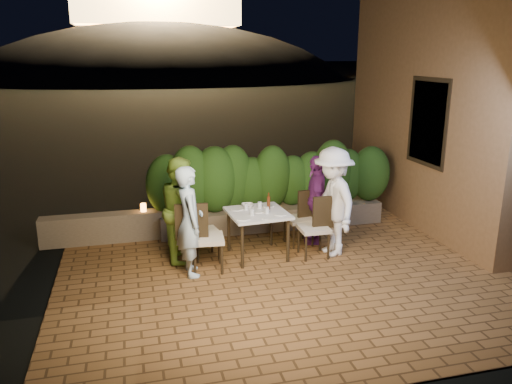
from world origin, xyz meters
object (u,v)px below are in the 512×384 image
object	(u,v)px
chair_left_back	(205,231)
diner_purple	(316,200)
parapet_lamp	(143,208)
dining_table	(258,234)
diner_white	(333,202)
beer_bottle	(269,201)
diner_green	(182,209)
chair_left_front	(207,237)
diner_blue	(190,221)
chair_right_back	(299,218)
chair_right_front	(314,227)
bowl	(248,205)

from	to	relation	value
chair_left_back	diner_purple	bearing A→B (deg)	-2.54
diner_purple	parapet_lamp	bearing A→B (deg)	-88.13
chair_left_back	dining_table	bearing A→B (deg)	-19.57
diner_white	diner_purple	world-z (taller)	diner_white
beer_bottle	diner_green	xyz separation A→B (m)	(-1.38, 0.12, -0.06)
chair_left_front	diner_blue	xyz separation A→B (m)	(-0.26, -0.07, 0.29)
chair_right_back	diner_blue	world-z (taller)	diner_blue
beer_bottle	parapet_lamp	size ratio (longest dim) A/B	1.97
chair_left_front	diner_white	xyz separation A→B (m)	(2.05, 0.13, 0.36)
dining_table	chair_right_front	distance (m)	0.91
dining_table	diner_white	xyz separation A→B (m)	(1.19, -0.19, 0.51)
dining_table	diner_purple	bearing A→B (deg)	18.09
chair_left_front	parapet_lamp	distance (m)	1.82
chair_left_front	diner_purple	xyz separation A→B (m)	(1.99, 0.69, 0.24)
diner_green	chair_left_front	bearing A→B (deg)	-145.44
diner_blue	parapet_lamp	bearing A→B (deg)	17.66
diner_white	parapet_lamp	distance (m)	3.29
diner_blue	diner_green	distance (m)	0.60
chair_left_front	diner_green	bearing A→B (deg)	126.27
dining_table	chair_left_front	xyz separation A→B (m)	(-0.86, -0.32, 0.15)
dining_table	beer_bottle	world-z (taller)	beer_bottle
chair_left_front	diner_white	distance (m)	2.08
diner_green	parapet_lamp	bearing A→B (deg)	31.87
diner_blue	diner_green	world-z (taller)	diner_green
beer_bottle	chair_right_back	world-z (taller)	beer_bottle
dining_table	chair_right_front	xyz separation A→B (m)	(0.87, -0.22, 0.12)
diner_green	diner_purple	world-z (taller)	diner_green
chair_right_back	chair_right_front	bearing A→B (deg)	88.24
parapet_lamp	diner_blue	bearing A→B (deg)	-69.81
dining_table	parapet_lamp	world-z (taller)	dining_table
chair_left_front	diner_green	size ratio (longest dim) A/B	0.64
bowl	chair_right_front	distance (m)	1.13
bowl	chair_right_front	world-z (taller)	chair_right_front
chair_right_back	diner_blue	bearing A→B (deg)	13.54
diner_purple	chair_left_front	bearing A→B (deg)	-51.31
chair_left_back	diner_green	bearing A→B (deg)	163.45
chair_right_front	diner_green	bearing A→B (deg)	-10.61
chair_right_back	chair_left_back	bearing A→B (deg)	-0.89
chair_right_back	diner_white	size ratio (longest dim) A/B	0.54
chair_left_back	diner_blue	size ratio (longest dim) A/B	0.55
chair_right_back	parapet_lamp	world-z (taller)	chair_right_back
chair_right_back	parapet_lamp	bearing A→B (deg)	-27.40
bowl	diner_green	world-z (taller)	diner_green
diner_blue	chair_right_back	bearing A→B (deg)	-71.67
chair_right_front	diner_green	distance (m)	2.12
diner_purple	parapet_lamp	xyz separation A→B (m)	(-2.86, 0.91, -0.20)
chair_left_front	chair_left_back	size ratio (longest dim) A/B	1.16
bowl	diner_white	world-z (taller)	diner_white
bowl	chair_left_back	distance (m)	0.82
diner_green	diner_purple	distance (m)	2.31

